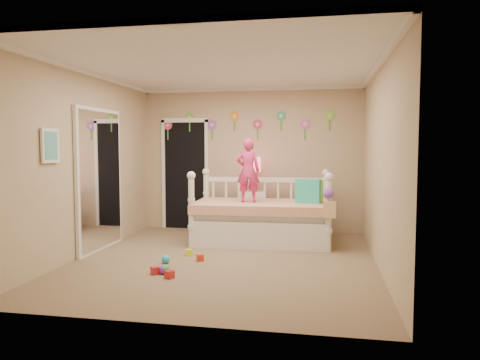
% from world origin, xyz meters
% --- Properties ---
extents(floor, '(4.00, 4.50, 0.01)m').
position_xyz_m(floor, '(0.00, 0.00, 0.00)').
color(floor, '#7F684C').
rests_on(floor, ground).
extents(ceiling, '(4.00, 4.50, 0.01)m').
position_xyz_m(ceiling, '(0.00, 0.00, 2.60)').
color(ceiling, white).
rests_on(ceiling, floor).
extents(back_wall, '(4.00, 0.01, 2.60)m').
position_xyz_m(back_wall, '(0.00, 2.25, 1.30)').
color(back_wall, tan).
rests_on(back_wall, floor).
extents(left_wall, '(0.01, 4.50, 2.60)m').
position_xyz_m(left_wall, '(-2.00, 0.00, 1.30)').
color(left_wall, tan).
rests_on(left_wall, floor).
extents(right_wall, '(0.01, 4.50, 2.60)m').
position_xyz_m(right_wall, '(2.00, 0.00, 1.30)').
color(right_wall, tan).
rests_on(right_wall, floor).
extents(crown_molding, '(4.00, 4.50, 0.06)m').
position_xyz_m(crown_molding, '(0.00, 0.00, 2.57)').
color(crown_molding, white).
rests_on(crown_molding, ceiling).
extents(daybed, '(2.21, 1.25, 1.18)m').
position_xyz_m(daybed, '(0.34, 1.23, 0.59)').
color(daybed, white).
rests_on(daybed, floor).
extents(pillow_turquoise, '(0.39, 0.19, 0.38)m').
position_xyz_m(pillow_turquoise, '(1.07, 1.21, 0.84)').
color(pillow_turquoise, '#26C094').
rests_on(pillow_turquoise, daybed).
extents(pillow_lime, '(0.39, 0.18, 0.36)m').
position_xyz_m(pillow_lime, '(1.11, 1.34, 0.84)').
color(pillow_lime, '#96DF44').
rests_on(pillow_lime, daybed).
extents(child, '(0.38, 0.26, 1.01)m').
position_xyz_m(child, '(0.13, 1.15, 1.16)').
color(child, '#DE326E').
rests_on(child, daybed).
extents(nightstand, '(0.45, 0.35, 0.75)m').
position_xyz_m(nightstand, '(0.09, 1.95, 0.38)').
color(nightstand, white).
rests_on(nightstand, floor).
extents(table_lamp, '(0.27, 0.27, 0.60)m').
position_xyz_m(table_lamp, '(0.09, 1.95, 1.15)').
color(table_lamp, '#DA1D86').
rests_on(table_lamp, nightstand).
extents(closet_doorway, '(0.90, 0.04, 2.07)m').
position_xyz_m(closet_doorway, '(-1.25, 2.23, 1.03)').
color(closet_doorway, black).
rests_on(closet_doorway, back_wall).
extents(flower_decals, '(3.40, 0.02, 0.50)m').
position_xyz_m(flower_decals, '(-0.09, 2.24, 1.94)').
color(flower_decals, '#B2668C').
rests_on(flower_decals, back_wall).
extents(mirror_closet, '(0.07, 1.30, 2.10)m').
position_xyz_m(mirror_closet, '(-1.96, 0.30, 1.05)').
color(mirror_closet, white).
rests_on(mirror_closet, left_wall).
extents(wall_picture, '(0.05, 0.34, 0.42)m').
position_xyz_m(wall_picture, '(-1.97, -0.90, 1.55)').
color(wall_picture, white).
rests_on(wall_picture, left_wall).
extents(hanging_bag, '(0.20, 0.16, 0.36)m').
position_xyz_m(hanging_bag, '(1.37, 0.67, 0.72)').
color(hanging_bag, beige).
rests_on(hanging_bag, daybed).
extents(toy_scatter, '(0.83, 1.32, 0.11)m').
position_xyz_m(toy_scatter, '(-0.58, -0.39, 0.06)').
color(toy_scatter, '#996666').
rests_on(toy_scatter, floor).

